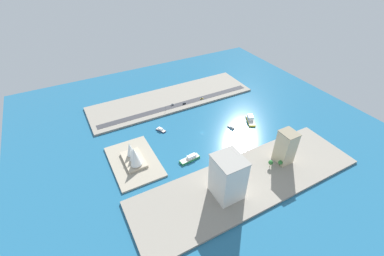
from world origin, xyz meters
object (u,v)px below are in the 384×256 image
at_px(suv_black, 184,103).
at_px(hotel_broad_white, 228,177).
at_px(sedan_silver, 172,105).
at_px(ferry_yellow_fast, 250,120).
at_px(taxi_yellow_cab, 202,98).
at_px(traffic_light_waterfront, 166,108).
at_px(yacht_sleek_gray, 231,127).
at_px(ferry_green_doubledeck, 190,158).
at_px(opera_landmark, 133,156).
at_px(office_block_beige, 286,147).
at_px(patrol_launch_navy, 161,130).

bearing_deg(suv_black, hotel_broad_white, 166.75).
bearing_deg(sedan_silver, ferry_yellow_fast, -137.31).
bearing_deg(taxi_yellow_cab, traffic_light_waterfront, 93.97).
bearing_deg(traffic_light_waterfront, yacht_sleek_gray, -141.20).
bearing_deg(yacht_sleek_gray, ferry_green_doubledeck, 109.60).
bearing_deg(opera_landmark, traffic_light_waterfront, -43.27).
height_order(sedan_silver, traffic_light_waterfront, traffic_light_waterfront).
height_order(ferry_green_doubledeck, office_block_beige, office_block_beige).
height_order(ferry_yellow_fast, opera_landmark, opera_landmark).
xyz_separation_m(yacht_sleek_gray, opera_landmark, (-2.20, 128.45, 9.65)).
bearing_deg(suv_black, patrol_launch_navy, 126.15).
distance_m(hotel_broad_white, sedan_silver, 168.81).
height_order(yacht_sleek_gray, office_block_beige, office_block_beige).
relative_size(ferry_yellow_fast, traffic_light_waterfront, 3.88).
distance_m(office_block_beige, opera_landmark, 159.65).
bearing_deg(hotel_broad_white, yacht_sleek_gray, -37.98).
xyz_separation_m(ferry_yellow_fast, ferry_green_doubledeck, (-26.31, 104.10, -0.82)).
bearing_deg(hotel_broad_white, sedan_silver, -7.39).
xyz_separation_m(hotel_broad_white, traffic_light_waterfront, (156.94, -7.79, -17.88)).
distance_m(ferry_green_doubledeck, taxi_yellow_cab, 126.77).
height_order(ferry_green_doubledeck, traffic_light_waterfront, traffic_light_waterfront).
distance_m(ferry_green_doubledeck, suv_black, 111.99).
bearing_deg(patrol_launch_navy, opera_landmark, 130.00).
bearing_deg(sedan_silver, opera_landmark, 134.92).
relative_size(sedan_silver, taxi_yellow_cab, 1.16).
distance_m(hotel_broad_white, suv_black, 166.51).
relative_size(office_block_beige, sedan_silver, 7.68).
xyz_separation_m(ferry_green_doubledeck, office_block_beige, (-50.20, -86.01, 19.52)).
bearing_deg(traffic_light_waterfront, sedan_silver, -56.36).
bearing_deg(traffic_light_waterfront, patrol_launch_navy, 146.78).
bearing_deg(sedan_silver, hotel_broad_white, 172.61).
xyz_separation_m(office_block_beige, suv_black, (152.58, 40.67, -17.99)).
relative_size(ferry_yellow_fast, suv_black, 5.61).
relative_size(ferry_green_doubledeck, suv_black, 5.61).
distance_m(ferry_green_doubledeck, traffic_light_waterfront, 99.86).
relative_size(yacht_sleek_gray, taxi_yellow_cab, 2.63).
distance_m(ferry_yellow_fast, sedan_silver, 110.75).
relative_size(suv_black, traffic_light_waterfront, 0.69).
relative_size(ferry_yellow_fast, taxi_yellow_cab, 5.92).
height_order(suv_black, opera_landmark, opera_landmark).
height_order(ferry_green_doubledeck, patrol_launch_navy, ferry_green_doubledeck).
relative_size(ferry_yellow_fast, opera_landmark, 0.75).
xyz_separation_m(traffic_light_waterfront, opera_landmark, (-74.60, 70.24, 3.97)).
distance_m(ferry_yellow_fast, patrol_launch_navy, 117.74).
relative_size(ferry_green_doubledeck, opera_landmark, 0.75).
bearing_deg(ferry_green_doubledeck, opera_landmark, 66.44).
height_order(ferry_green_doubledeck, hotel_broad_white, hotel_broad_white).
bearing_deg(traffic_light_waterfront, office_block_beige, -154.57).
xyz_separation_m(hotel_broad_white, taxi_yellow_cab, (161.03, -66.88, -21.29)).
bearing_deg(ferry_yellow_fast, taxi_yellow_cab, 21.28).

